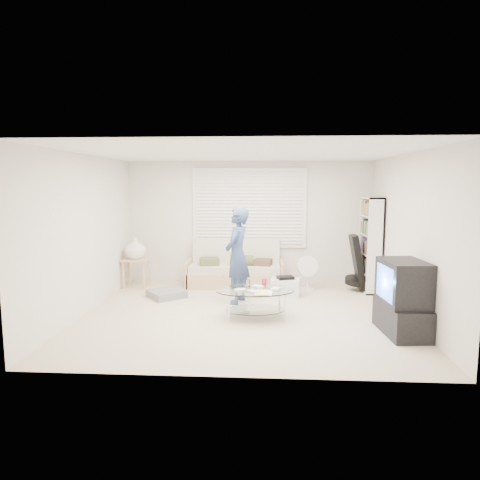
# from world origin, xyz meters

# --- Properties ---
(ground) EXTENTS (5.00, 5.00, 0.00)m
(ground) POSITION_xyz_m (0.00, 0.00, 0.00)
(ground) COLOR beige
(ground) RESTS_ON ground
(room_shell) EXTENTS (5.02, 4.52, 2.51)m
(room_shell) POSITION_xyz_m (0.00, 0.48, 1.63)
(room_shell) COLOR silver
(room_shell) RESTS_ON ground
(window_blinds) EXTENTS (2.32, 0.08, 1.62)m
(window_blinds) POSITION_xyz_m (0.00, 2.20, 1.55)
(window_blinds) COLOR silver
(window_blinds) RESTS_ON ground
(futon_sofa) EXTENTS (1.91, 0.77, 0.93)m
(futon_sofa) POSITION_xyz_m (-0.27, 1.87, 0.31)
(futon_sofa) COLOR tan
(futon_sofa) RESTS_ON ground
(grey_floor_pillow) EXTENTS (0.80, 0.80, 0.13)m
(grey_floor_pillow) POSITION_xyz_m (-1.45, 0.92, 0.06)
(grey_floor_pillow) COLOR slate
(grey_floor_pillow) RESTS_ON ground
(side_table) EXTENTS (0.51, 0.41, 1.00)m
(side_table) POSITION_xyz_m (-2.22, 1.63, 0.75)
(side_table) COLOR tan
(side_table) RESTS_ON ground
(bookshelf) EXTENTS (0.28, 0.76, 1.80)m
(bookshelf) POSITION_xyz_m (2.32, 1.63, 0.90)
(bookshelf) COLOR white
(bookshelf) RESTS_ON ground
(guitar_case) EXTENTS (0.39, 0.40, 1.06)m
(guitar_case) POSITION_xyz_m (2.09, 1.60, 0.47)
(guitar_case) COLOR black
(guitar_case) RESTS_ON ground
(floor_fan) EXTENTS (0.42, 0.27, 0.68)m
(floor_fan) POSITION_xyz_m (1.15, 1.60, 0.39)
(floor_fan) COLOR white
(floor_fan) RESTS_ON ground
(storage_bin) EXTENTS (0.56, 0.43, 0.36)m
(storage_bin) POSITION_xyz_m (0.70, 1.17, 0.16)
(storage_bin) COLOR white
(storage_bin) RESTS_ON ground
(tv_unit) EXTENTS (0.58, 0.97, 1.02)m
(tv_unit) POSITION_xyz_m (2.20, -0.77, 0.49)
(tv_unit) COLOR black
(tv_unit) RESTS_ON ground
(coffee_table) EXTENTS (1.28, 0.91, 0.56)m
(coffee_table) POSITION_xyz_m (0.19, -0.21, 0.36)
(coffee_table) COLOR silver
(coffee_table) RESTS_ON ground
(standing_person) EXTENTS (0.55, 0.69, 1.65)m
(standing_person) POSITION_xyz_m (-0.15, 0.65, 0.83)
(standing_person) COLOR navy
(standing_person) RESTS_ON ground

